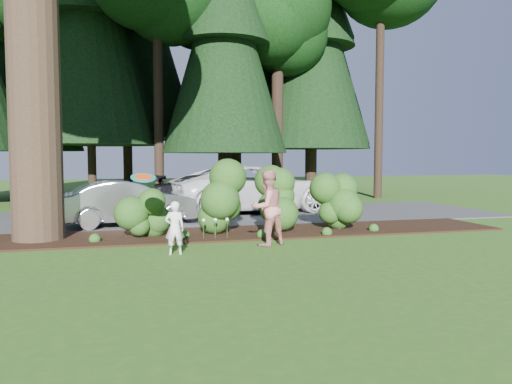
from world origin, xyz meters
TOP-DOWN VIEW (x-y plane):
  - ground at (0.00, 0.00)m, footprint 80.00×80.00m
  - mulch_bed at (0.00, 3.25)m, footprint 16.00×2.50m
  - driveway at (0.00, 7.50)m, footprint 22.00×6.00m
  - shrub_row at (0.77, 3.14)m, footprint 6.53×1.60m
  - lily_cluster at (-0.30, 2.40)m, footprint 0.69×0.09m
  - tree_wall at (0.25, 16.38)m, footprint 25.66×12.15m
  - car_silver_wagon at (-2.40, 5.65)m, footprint 4.31×2.17m
  - car_white_suv at (2.25, 8.31)m, footprint 6.68×3.79m
  - car_dark_suv at (0.91, 8.44)m, footprint 5.22×3.09m
  - child at (-1.47, 0.80)m, footprint 0.43×0.29m
  - adult at (0.76, 1.37)m, footprint 1.07×0.96m
  - frisbee at (-2.11, 0.98)m, footprint 0.54×0.52m

SIDE VIEW (x-z plane):
  - ground at x=0.00m, z-range 0.00..0.00m
  - driveway at x=0.00m, z-range 0.00..0.03m
  - mulch_bed at x=0.00m, z-range 0.00..0.05m
  - lily_cluster at x=-0.30m, z-range 0.21..0.78m
  - child at x=-1.47m, z-range 0.00..1.16m
  - car_silver_wagon at x=-2.40m, z-range 0.03..1.38m
  - car_dark_suv at x=0.91m, z-range 0.03..1.45m
  - shrub_row at x=0.77m, z-range 0.00..1.61m
  - adult at x=0.76m, z-range 0.00..1.80m
  - car_white_suv at x=2.25m, z-range 0.03..1.79m
  - frisbee at x=-2.11m, z-range 1.56..1.77m
  - tree_wall at x=0.25m, z-range 0.96..18.05m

